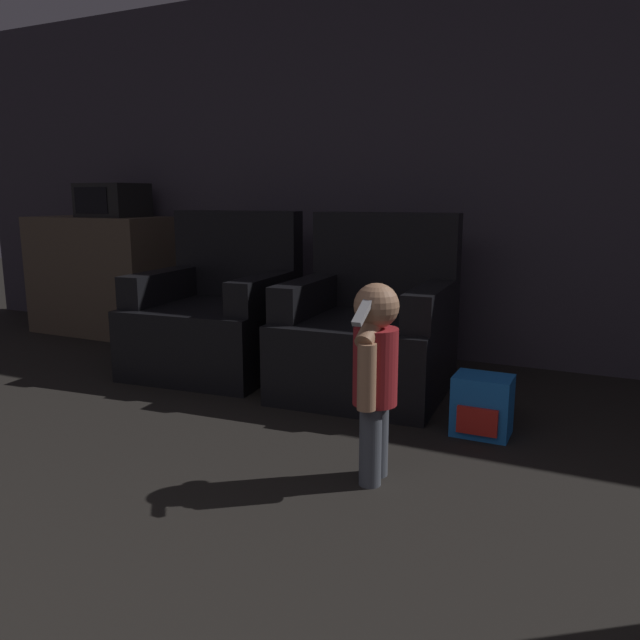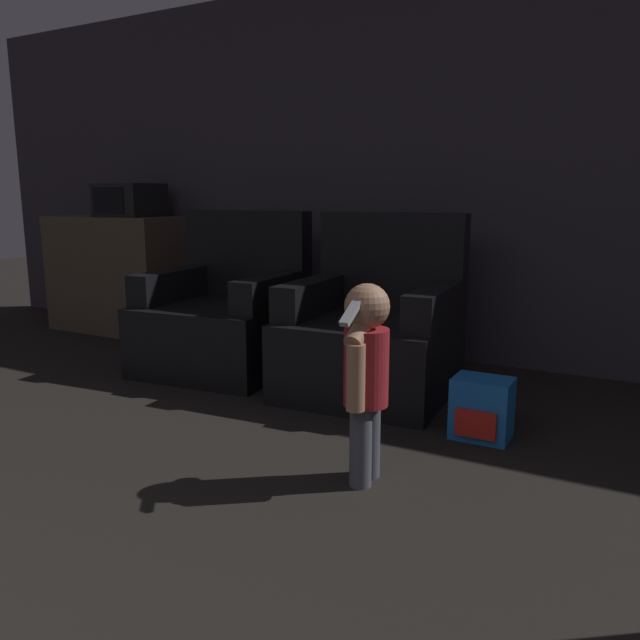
{
  "view_description": "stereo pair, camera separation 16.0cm",
  "coord_description": "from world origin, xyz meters",
  "px_view_note": "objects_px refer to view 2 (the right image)",
  "views": [
    {
      "loc": [
        1.33,
        0.25,
        1.12
      ],
      "look_at": [
        0.02,
        2.99,
        0.52
      ],
      "focal_mm": 35.0,
      "sensor_mm": 36.0,
      "label": 1
    },
    {
      "loc": [
        1.47,
        0.32,
        1.12
      ],
      "look_at": [
        0.02,
        2.99,
        0.52
      ],
      "focal_mm": 35.0,
      "sensor_mm": 36.0,
      "label": 2
    }
  ],
  "objects_px": {
    "person_toddler": "(365,367)",
    "microwave": "(130,200)",
    "armchair_left": "(226,317)",
    "armchair_right": "(374,334)",
    "toy_backpack": "(482,409)"
  },
  "relations": [
    {
      "from": "person_toddler",
      "to": "microwave",
      "type": "bearing_deg",
      "value": -123.75
    },
    {
      "from": "armchair_left",
      "to": "armchair_right",
      "type": "xyz_separation_m",
      "value": [
        1.06,
        0.0,
        0.0
      ]
    },
    {
      "from": "toy_backpack",
      "to": "microwave",
      "type": "bearing_deg",
      "value": 162.61
    },
    {
      "from": "armchair_left",
      "to": "toy_backpack",
      "type": "distance_m",
      "value": 1.88
    },
    {
      "from": "person_toddler",
      "to": "microwave",
      "type": "xyz_separation_m",
      "value": [
        -2.88,
        1.68,
        0.62
      ]
    },
    {
      "from": "armchair_right",
      "to": "microwave",
      "type": "height_order",
      "value": "microwave"
    },
    {
      "from": "armchair_left",
      "to": "armchair_right",
      "type": "distance_m",
      "value": 1.06
    },
    {
      "from": "armchair_right",
      "to": "microwave",
      "type": "relative_size",
      "value": 2.16
    },
    {
      "from": "toy_backpack",
      "to": "armchair_left",
      "type": "bearing_deg",
      "value": 166.26
    },
    {
      "from": "armchair_right",
      "to": "toy_backpack",
      "type": "xyz_separation_m",
      "value": [
        0.75,
        -0.44,
        -0.2
      ]
    },
    {
      "from": "armchair_right",
      "to": "toy_backpack",
      "type": "relative_size",
      "value": 3.53
    },
    {
      "from": "armchair_left",
      "to": "microwave",
      "type": "relative_size",
      "value": 2.16
    },
    {
      "from": "armchair_right",
      "to": "microwave",
      "type": "bearing_deg",
      "value": 163.6
    },
    {
      "from": "microwave",
      "to": "armchair_right",
      "type": "bearing_deg",
      "value": -12.78
    },
    {
      "from": "armchair_left",
      "to": "person_toddler",
      "type": "height_order",
      "value": "armchair_left"
    }
  ]
}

